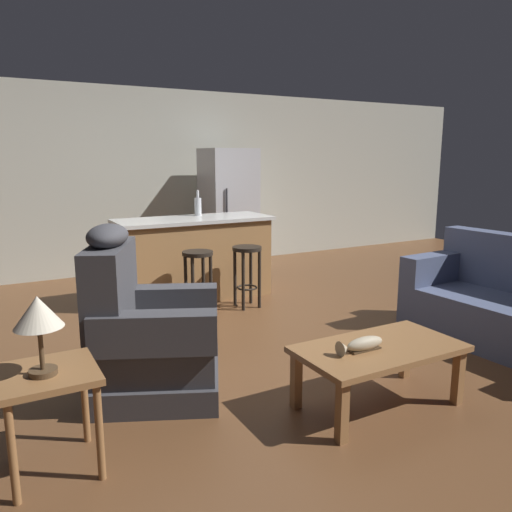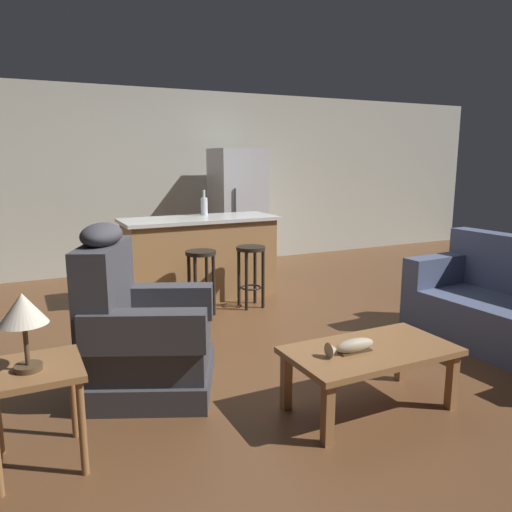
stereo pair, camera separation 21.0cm
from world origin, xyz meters
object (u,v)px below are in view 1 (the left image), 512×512
at_px(coffee_table, 379,354).
at_px(end_table, 49,389).
at_px(bar_stool_right, 247,265).
at_px(bottle_tall_green, 198,206).
at_px(bar_stool_left, 198,271).
at_px(recliner_near_lamp, 145,335).
at_px(refrigerator, 229,210).
at_px(fish_figurine, 361,345).
at_px(table_lamp, 38,316).
at_px(kitchen_island, 195,258).

bearing_deg(coffee_table, end_table, 171.60).
height_order(bar_stool_right, bottle_tall_green, bottle_tall_green).
relative_size(bar_stool_left, bar_stool_right, 1.00).
xyz_separation_m(bar_stool_left, bar_stool_right, (0.58, 0.00, 0.00)).
bearing_deg(end_table, bottle_tall_green, 55.16).
bearing_deg(recliner_near_lamp, refrigerator, 80.10).
height_order(fish_figurine, recliner_near_lamp, recliner_near_lamp).
bearing_deg(recliner_near_lamp, table_lamp, -112.18).
height_order(recliner_near_lamp, bar_stool_right, recliner_near_lamp).
height_order(fish_figurine, refrigerator, refrigerator).
height_order(recliner_near_lamp, kitchen_island, recliner_near_lamp).
height_order(table_lamp, bar_stool_left, table_lamp).
relative_size(coffee_table, table_lamp, 2.68).
xyz_separation_m(kitchen_island, bar_stool_left, (-0.22, -0.63, -0.01)).
relative_size(coffee_table, end_table, 1.96).
height_order(table_lamp, bar_stool_right, table_lamp).
distance_m(recliner_near_lamp, refrigerator, 4.01).
height_order(coffee_table, bar_stool_left, bar_stool_left).
relative_size(table_lamp, bar_stool_left, 0.60).
distance_m(coffee_table, refrigerator, 4.38).
distance_m(coffee_table, fish_figurine, 0.20).
relative_size(fish_figurine, recliner_near_lamp, 0.28).
bearing_deg(coffee_table, refrigerator, 77.31).
bearing_deg(kitchen_island, bar_stool_left, -109.17).
distance_m(recliner_near_lamp, table_lamp, 1.09).
bearing_deg(table_lamp, bottle_tall_green, 55.17).
height_order(coffee_table, bottle_tall_green, bottle_tall_green).
height_order(fish_figurine, table_lamp, table_lamp).
distance_m(table_lamp, kitchen_island, 3.42).
xyz_separation_m(kitchen_island, refrigerator, (1.02, 1.20, 0.40)).
xyz_separation_m(end_table, bar_stool_right, (2.28, 2.12, 0.01)).
height_order(bar_stool_right, refrigerator, refrigerator).
bearing_deg(table_lamp, bar_stool_right, 43.15).
relative_size(fish_figurine, table_lamp, 0.83).
distance_m(fish_figurine, kitchen_island, 3.05).
xyz_separation_m(bar_stool_right, refrigerator, (0.66, 1.83, 0.41)).
xyz_separation_m(fish_figurine, kitchen_island, (0.10, 3.05, 0.02)).
height_order(coffee_table, end_table, end_table).
bearing_deg(bottle_tall_green, table_lamp, -124.83).
bearing_deg(recliner_near_lamp, fish_figurine, -16.20).
xyz_separation_m(coffee_table, table_lamp, (-2.01, 0.26, 0.50)).
xyz_separation_m(recliner_near_lamp, end_table, (-0.70, -0.65, 0.04)).
relative_size(recliner_near_lamp, refrigerator, 0.68).
relative_size(fish_figurine, refrigerator, 0.19).
distance_m(coffee_table, bottle_tall_green, 3.31).
bearing_deg(kitchen_island, table_lamp, -124.85).
bearing_deg(bar_stool_right, table_lamp, -136.85).
height_order(end_table, kitchen_island, kitchen_island).
xyz_separation_m(end_table, kitchen_island, (1.92, 2.75, 0.02)).
distance_m(bar_stool_left, refrigerator, 2.25).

